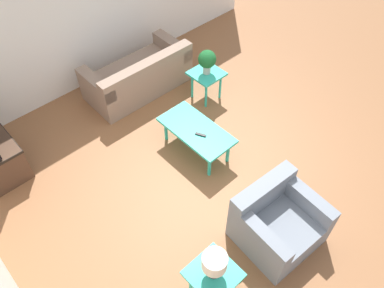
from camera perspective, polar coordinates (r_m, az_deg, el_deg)
ground_plane at (r=5.61m, az=3.86°, el=-3.46°), size 14.00×14.00×0.00m
wall_right at (r=6.68m, az=-15.69°, el=19.56°), size 0.12×7.20×2.70m
sofa at (r=6.71m, az=-8.07°, el=10.15°), size 0.90×1.83×0.75m
armchair at (r=4.84m, az=12.76°, el=-11.47°), size 0.95×1.01×0.79m
coffee_table at (r=5.51m, az=0.65°, el=1.93°), size 1.16×0.58×0.46m
side_table_plant at (r=6.39m, az=2.22°, el=10.19°), size 0.51×0.51×0.54m
side_table_lamp at (r=4.28m, az=3.22°, el=-19.51°), size 0.51×0.51×0.54m
potted_plant at (r=6.19m, az=2.32°, el=12.67°), size 0.30×0.30×0.42m
table_lamp at (r=3.97m, az=3.43°, el=-17.70°), size 0.27×0.27×0.38m
remote_control at (r=5.39m, az=1.34°, el=1.43°), size 0.16×0.11×0.02m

